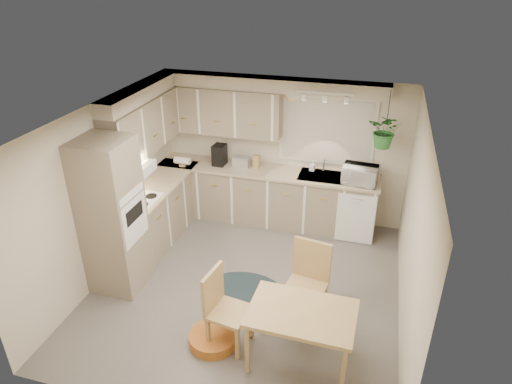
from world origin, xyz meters
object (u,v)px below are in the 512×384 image
chair_left (230,310)px  pet_bed (213,338)px  dining_table (301,337)px  chair_back (305,287)px  braided_rug (242,291)px  microwave (360,173)px

chair_left → pet_bed: bearing=-63.6°
dining_table → chair_left: chair_left is taller
chair_back → pet_bed: bearing=44.6°
chair_left → braided_rug: bearing=-162.1°
pet_bed → microwave: microwave is taller
chair_left → chair_back: bearing=137.4°
chair_back → microwave: bearing=-91.3°
chair_left → microwave: 3.04m
braided_rug → pet_bed: pet_bed is taller
microwave → braided_rug: bearing=-120.9°
dining_table → chair_back: chair_back is taller
chair_left → dining_table: bearing=95.7°
dining_table → chair_back: 0.66m
chair_left → pet_bed: size_ratio=1.71×
braided_rug → microwave: size_ratio=2.15×
pet_bed → chair_left: bearing=17.1°
chair_left → pet_bed: chair_left is taller
dining_table → chair_left: size_ratio=1.16×
microwave → chair_left: bearing=-108.3°
microwave → pet_bed: bearing=-111.2°
braided_rug → dining_table: bearing=-45.1°
braided_rug → pet_bed: (-0.05, -0.97, 0.06)m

